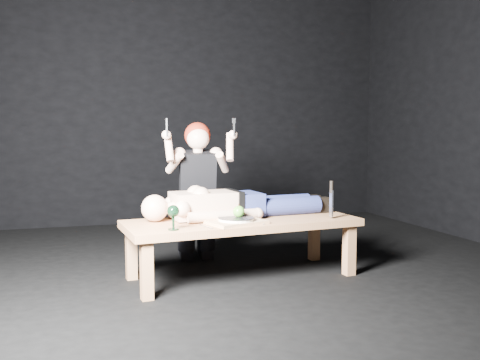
{
  "coord_description": "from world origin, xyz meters",
  "views": [
    {
      "loc": [
        -1.37,
        -3.96,
        1.11
      ],
      "look_at": [
        -0.19,
        -0.14,
        0.75
      ],
      "focal_mm": 38.98,
      "sensor_mm": 36.0,
      "label": 1
    }
  ],
  "objects_px": {
    "lying_man": "(241,200)",
    "goblet": "(173,218)",
    "serving_tray": "(236,222)",
    "carving_knife": "(331,200)",
    "table": "(242,248)",
    "kneeling_woman": "(197,190)"
  },
  "relations": [
    {
      "from": "carving_knife",
      "to": "table",
      "type": "bearing_deg",
      "value": 161.37
    },
    {
      "from": "lying_man",
      "to": "carving_knife",
      "type": "xyz_separation_m",
      "value": [
        0.64,
        -0.31,
        0.02
      ]
    },
    {
      "from": "lying_man",
      "to": "goblet",
      "type": "height_order",
      "value": "lying_man"
    },
    {
      "from": "goblet",
      "to": "serving_tray",
      "type": "bearing_deg",
      "value": 13.11
    },
    {
      "from": "serving_tray",
      "to": "carving_knife",
      "type": "xyz_separation_m",
      "value": [
        0.77,
        0.01,
        0.13
      ]
    },
    {
      "from": "lying_man",
      "to": "serving_tray",
      "type": "bearing_deg",
      "value": -118.18
    },
    {
      "from": "lying_man",
      "to": "kneeling_woman",
      "type": "bearing_deg",
      "value": 113.08
    },
    {
      "from": "lying_man",
      "to": "goblet",
      "type": "bearing_deg",
      "value": -150.47
    },
    {
      "from": "table",
      "to": "goblet",
      "type": "relative_size",
      "value": 10.29
    },
    {
      "from": "serving_tray",
      "to": "carving_knife",
      "type": "height_order",
      "value": "carving_knife"
    },
    {
      "from": "serving_tray",
      "to": "carving_knife",
      "type": "distance_m",
      "value": 0.78
    },
    {
      "from": "kneeling_woman",
      "to": "carving_knife",
      "type": "distance_m",
      "value": 1.19
    },
    {
      "from": "table",
      "to": "lying_man",
      "type": "xyz_separation_m",
      "value": [
        0.04,
        0.15,
        0.35
      ]
    },
    {
      "from": "serving_tray",
      "to": "goblet",
      "type": "bearing_deg",
      "value": -166.89
    },
    {
      "from": "table",
      "to": "carving_knife",
      "type": "bearing_deg",
      "value": -18.63
    },
    {
      "from": "serving_tray",
      "to": "goblet",
      "type": "height_order",
      "value": "goblet"
    },
    {
      "from": "lying_man",
      "to": "serving_tray",
      "type": "xyz_separation_m",
      "value": [
        -0.13,
        -0.32,
        -0.12
      ]
    },
    {
      "from": "serving_tray",
      "to": "goblet",
      "type": "relative_size",
      "value": 2.29
    },
    {
      "from": "table",
      "to": "serving_tray",
      "type": "relative_size",
      "value": 4.5
    },
    {
      "from": "lying_man",
      "to": "carving_knife",
      "type": "height_order",
      "value": "carving_knife"
    },
    {
      "from": "lying_man",
      "to": "carving_knife",
      "type": "distance_m",
      "value": 0.71
    },
    {
      "from": "serving_tray",
      "to": "goblet",
      "type": "xyz_separation_m",
      "value": [
        -0.48,
        -0.11,
        0.07
      ]
    }
  ]
}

